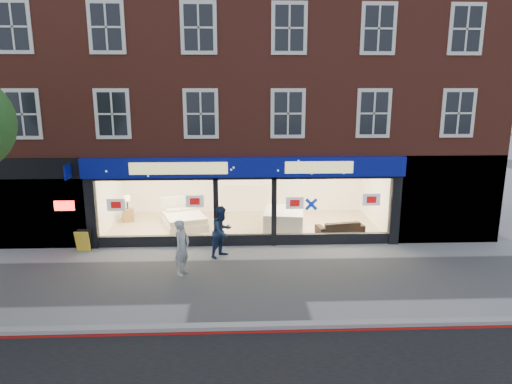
{
  "coord_description": "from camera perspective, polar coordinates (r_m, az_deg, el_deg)",
  "views": [
    {
      "loc": [
        -0.26,
        -12.9,
        5.7
      ],
      "look_at": [
        0.37,
        2.5,
        2.14
      ],
      "focal_mm": 32.0,
      "sensor_mm": 36.0,
      "label": 1
    }
  ],
  "objects": [
    {
      "name": "pedestrian_blue",
      "position": [
        15.61,
        -4.27,
        -4.96
      ],
      "size": [
        1.08,
        1.1,
        1.79
      ],
      "primitive_type": "imported",
      "rotation": [
        0.0,
        0.0,
        0.87
      ],
      "color": "#1A2B49",
      "rests_on": "ground"
    },
    {
      "name": "sofa",
      "position": [
        18.07,
        10.44,
        -4.38
      ],
      "size": [
        1.93,
        1.04,
        0.53
      ],
      "primitive_type": "imported",
      "rotation": [
        0.0,
        0.0,
        3.33
      ],
      "color": "black",
      "rests_on": "showroom_floor"
    },
    {
      "name": "bedside_table",
      "position": [
        20.19,
        -15.69,
        -2.78
      ],
      "size": [
        0.58,
        0.58,
        0.55
      ],
      "primitive_type": "cube",
      "rotation": [
        0.0,
        0.0,
        0.35
      ],
      "color": "brown",
      "rests_on": "showroom_floor"
    },
    {
      "name": "ground",
      "position": [
        14.11,
        -1.12,
        -10.82
      ],
      "size": [
        120.0,
        120.0,
        0.0
      ],
      "primitive_type": "plane",
      "color": "gray",
      "rests_on": "ground"
    },
    {
      "name": "kerb_stone",
      "position": [
        11.49,
        -0.79,
        -16.4
      ],
      "size": [
        60.0,
        0.25,
        0.12
      ],
      "primitive_type": "cube",
      "color": "gray",
      "rests_on": "ground"
    },
    {
      "name": "display_bed",
      "position": [
        18.88,
        -8.99,
        -3.42
      ],
      "size": [
        2.13,
        2.35,
        1.1
      ],
      "rotation": [
        0.0,
        0.0,
        0.33
      ],
      "color": "silver",
      "rests_on": "showroom_floor"
    },
    {
      "name": "kerb_line",
      "position": [
        11.34,
        -0.76,
        -17.14
      ],
      "size": [
        60.0,
        0.1,
        0.01
      ],
      "primitive_type": "cube",
      "color": "#8C0A07",
      "rests_on": "ground"
    },
    {
      "name": "pedestrian_grey",
      "position": [
        14.34,
        -9.23,
        -6.85
      ],
      "size": [
        0.65,
        0.75,
        1.74
      ],
      "primitive_type": "imported",
      "rotation": [
        0.0,
        0.0,
        1.12
      ],
      "color": "#A2A4AA",
      "rests_on": "ground"
    },
    {
      "name": "showroom_floor",
      "position": [
        19.01,
        -1.47,
        -4.28
      ],
      "size": [
        11.0,
        4.5,
        0.1
      ],
      "primitive_type": "cube",
      "color": "tan",
      "rests_on": "ground"
    },
    {
      "name": "mattress_stack",
      "position": [
        18.5,
        3.52,
        -3.4
      ],
      "size": [
        1.79,
        2.13,
        0.76
      ],
      "rotation": [
        0.0,
        0.0,
        -0.15
      ],
      "color": "silver",
      "rests_on": "showroom_floor"
    },
    {
      "name": "building",
      "position": [
        19.86,
        -1.72,
        15.81
      ],
      "size": [
        19.0,
        8.26,
        10.3
      ],
      "color": "maroon",
      "rests_on": "ground"
    },
    {
      "name": "a_board",
      "position": [
        17.33,
        -20.78,
        -5.72
      ],
      "size": [
        0.53,
        0.36,
        0.78
      ],
      "primitive_type": "cube",
      "rotation": [
        0.0,
        0.0,
        -0.07
      ],
      "color": "gold",
      "rests_on": "ground"
    }
  ]
}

